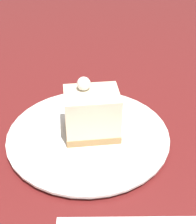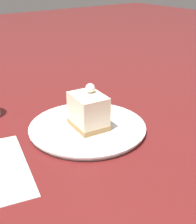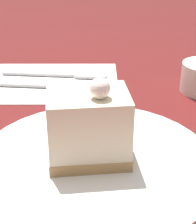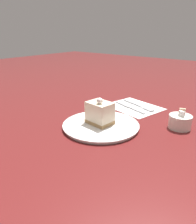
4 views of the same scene
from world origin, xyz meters
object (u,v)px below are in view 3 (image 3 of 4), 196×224
object	(u,v)px
plate	(95,161)
knife	(41,85)
cake_slice	(89,126)
fork	(64,75)

from	to	relation	value
plate	knife	xyz separation A→B (m)	(-0.23, -0.04, -0.00)
cake_slice	plate	bearing A→B (deg)	83.95
plate	fork	xyz separation A→B (m)	(-0.27, 0.01, -0.00)
plate	fork	size ratio (longest dim) A/B	1.50
cake_slice	knife	xyz separation A→B (m)	(-0.23, -0.03, -0.05)
plate	fork	distance (m)	0.27
cake_slice	fork	xyz separation A→B (m)	(-0.27, 0.01, -0.05)
cake_slice	knife	world-z (taller)	cake_slice
cake_slice	fork	bearing A→B (deg)	-175.83
fork	cake_slice	bearing A→B (deg)	15.97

